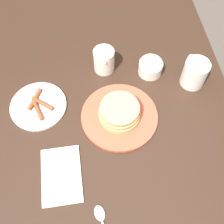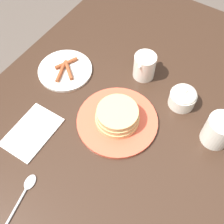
{
  "view_description": "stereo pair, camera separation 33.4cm",
  "coord_description": "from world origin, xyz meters",
  "px_view_note": "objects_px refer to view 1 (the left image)",
  "views": [
    {
      "loc": [
        -0.48,
        0.06,
        1.59
      ],
      "look_at": [
        -0.01,
        -0.0,
        0.77
      ],
      "focal_mm": 45.0,
      "sensor_mm": 36.0,
      "label": 1
    },
    {
      "loc": [
        -0.42,
        -0.26,
        1.53
      ],
      "look_at": [
        -0.01,
        -0.0,
        0.77
      ],
      "focal_mm": 45.0,
      "sensor_mm": 36.0,
      "label": 2
    }
  ],
  "objects_px": {
    "pancake_plate": "(120,114)",
    "side_plate_bacon": "(38,106)",
    "creamer_pitcher": "(103,60)",
    "sugar_bowl": "(151,66)",
    "coffee_mug": "(194,72)",
    "spoon": "(103,223)",
    "napkin": "(61,175)"
  },
  "relations": [
    {
      "from": "sugar_bowl",
      "to": "creamer_pitcher",
      "type": "bearing_deg",
      "value": 77.12
    },
    {
      "from": "pancake_plate",
      "to": "creamer_pitcher",
      "type": "relative_size",
      "value": 2.21
    },
    {
      "from": "pancake_plate",
      "to": "creamer_pitcher",
      "type": "height_order",
      "value": "creamer_pitcher"
    },
    {
      "from": "coffee_mug",
      "to": "spoon",
      "type": "xyz_separation_m",
      "value": [
        -0.45,
        0.38,
        -0.05
      ]
    },
    {
      "from": "side_plate_bacon",
      "to": "creamer_pitcher",
      "type": "height_order",
      "value": "creamer_pitcher"
    },
    {
      "from": "sugar_bowl",
      "to": "coffee_mug",
      "type": "bearing_deg",
      "value": -113.37
    },
    {
      "from": "side_plate_bacon",
      "to": "creamer_pitcher",
      "type": "xyz_separation_m",
      "value": [
        0.14,
        -0.25,
        0.04
      ]
    },
    {
      "from": "pancake_plate",
      "to": "creamer_pitcher",
      "type": "xyz_separation_m",
      "value": [
        0.22,
        0.03,
        0.03
      ]
    },
    {
      "from": "spoon",
      "to": "side_plate_bacon",
      "type": "bearing_deg",
      "value": 23.49
    },
    {
      "from": "pancake_plate",
      "to": "napkin",
      "type": "xyz_separation_m",
      "value": [
        -0.18,
        0.21,
        -0.02
      ]
    },
    {
      "from": "pancake_plate",
      "to": "spoon",
      "type": "bearing_deg",
      "value": 163.86
    },
    {
      "from": "sugar_bowl",
      "to": "spoon",
      "type": "distance_m",
      "value": 0.57
    },
    {
      "from": "pancake_plate",
      "to": "sugar_bowl",
      "type": "height_order",
      "value": "sugar_bowl"
    },
    {
      "from": "spoon",
      "to": "napkin",
      "type": "bearing_deg",
      "value": 35.67
    },
    {
      "from": "coffee_mug",
      "to": "sugar_bowl",
      "type": "relative_size",
      "value": 1.38
    },
    {
      "from": "creamer_pitcher",
      "to": "sugar_bowl",
      "type": "distance_m",
      "value": 0.18
    },
    {
      "from": "creamer_pitcher",
      "to": "sugar_bowl",
      "type": "bearing_deg",
      "value": -102.88
    },
    {
      "from": "coffee_mug",
      "to": "creamer_pitcher",
      "type": "distance_m",
      "value": 0.33
    },
    {
      "from": "pancake_plate",
      "to": "napkin",
      "type": "bearing_deg",
      "value": 131.05
    },
    {
      "from": "creamer_pitcher",
      "to": "napkin",
      "type": "height_order",
      "value": "creamer_pitcher"
    },
    {
      "from": "pancake_plate",
      "to": "side_plate_bacon",
      "type": "xyz_separation_m",
      "value": [
        0.08,
        0.28,
        -0.02
      ]
    },
    {
      "from": "pancake_plate",
      "to": "side_plate_bacon",
      "type": "distance_m",
      "value": 0.29
    },
    {
      "from": "creamer_pitcher",
      "to": "side_plate_bacon",
      "type": "bearing_deg",
      "value": 119.45
    },
    {
      "from": "creamer_pitcher",
      "to": "sugar_bowl",
      "type": "relative_size",
      "value": 1.34
    },
    {
      "from": "pancake_plate",
      "to": "creamer_pitcher",
      "type": "distance_m",
      "value": 0.22
    },
    {
      "from": "creamer_pitcher",
      "to": "sugar_bowl",
      "type": "height_order",
      "value": "creamer_pitcher"
    },
    {
      "from": "pancake_plate",
      "to": "sugar_bowl",
      "type": "relative_size",
      "value": 2.97
    },
    {
      "from": "sugar_bowl",
      "to": "spoon",
      "type": "bearing_deg",
      "value": 155.05
    },
    {
      "from": "napkin",
      "to": "spoon",
      "type": "relative_size",
      "value": 1.11
    },
    {
      "from": "creamer_pitcher",
      "to": "spoon",
      "type": "xyz_separation_m",
      "value": [
        -0.55,
        0.07,
        -0.05
      ]
    },
    {
      "from": "pancake_plate",
      "to": "spoon",
      "type": "height_order",
      "value": "pancake_plate"
    },
    {
      "from": "coffee_mug",
      "to": "napkin",
      "type": "bearing_deg",
      "value": 121.09
    }
  ]
}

